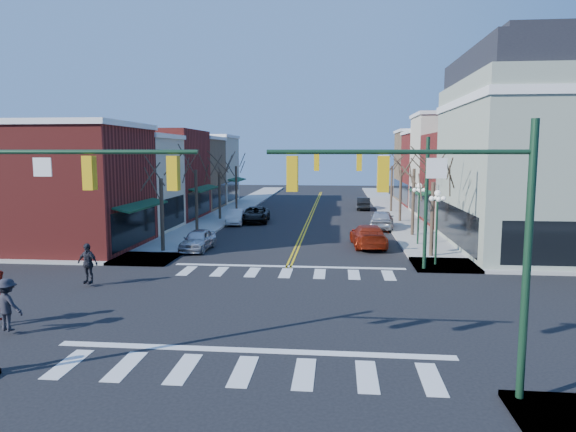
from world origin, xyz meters
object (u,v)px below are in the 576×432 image
(car_left_mid, at_px, (235,217))
(car_right_far, at_px, (363,203))
(lamppost_midblock, at_px, (419,203))
(car_right_near, at_px, (368,236))
(pedestrian_dark_b, at_px, (7,305))
(lamppost_corner, at_px, (437,215))
(victorian_corner, at_px, (553,148))
(car_left_far, at_px, (256,215))
(car_right_mid, at_px, (382,219))
(pedestrian_red_b, at_px, (0,296))
(pedestrian_dark_a, at_px, (88,263))
(car_left_near, at_px, (198,240))

(car_left_mid, height_order, car_right_far, car_right_far)
(car_right_far, bearing_deg, lamppost_midblock, 98.51)
(car_right_near, xyz_separation_m, pedestrian_dark_b, (-13.60, -18.32, 0.32))
(lamppost_corner, distance_m, car_right_far, 29.26)
(victorian_corner, relative_size, car_left_mid, 3.52)
(car_left_far, bearing_deg, car_right_mid, -19.41)
(lamppost_corner, bearing_deg, car_left_far, 126.81)
(lamppost_corner, distance_m, car_left_mid, 21.66)
(victorian_corner, height_order, pedestrian_red_b, victorian_corner)
(car_right_far, height_order, pedestrian_dark_a, pedestrian_dark_a)
(lamppost_corner, distance_m, lamppost_midblock, 6.50)
(car_left_mid, height_order, pedestrian_dark_b, pedestrian_dark_b)
(car_left_mid, relative_size, car_right_mid, 0.85)
(car_right_mid, distance_m, pedestrian_red_b, 30.38)
(car_left_far, xyz_separation_m, pedestrian_dark_b, (-4.00, -29.83, 0.37))
(car_right_far, bearing_deg, pedestrian_dark_b, 72.78)
(car_left_far, bearing_deg, lamppost_corner, -56.76)
(victorian_corner, distance_m, car_right_far, 26.20)
(lamppost_midblock, relative_size, pedestrian_red_b, 2.22)
(lamppost_corner, distance_m, car_right_mid, 14.47)
(lamppost_corner, height_order, pedestrian_dark_a, lamppost_corner)
(car_right_far, bearing_deg, car_left_near, 66.71)
(lamppost_midblock, xyz_separation_m, car_left_near, (-14.60, -2.93, -2.28))
(victorian_corner, xyz_separation_m, lamppost_midblock, (-8.30, 0.50, -3.70))
(car_left_mid, distance_m, pedestrian_dark_a, 21.91)
(car_left_near, distance_m, car_right_mid, 16.64)
(lamppost_midblock, height_order, pedestrian_red_b, lamppost_midblock)
(car_left_far, distance_m, pedestrian_dark_b, 30.10)
(car_left_mid, bearing_deg, victorian_corner, -28.92)
(lamppost_midblock, distance_m, pedestrian_dark_a, 21.42)
(lamppost_corner, height_order, car_left_near, lamppost_corner)
(car_right_mid, height_order, pedestrian_red_b, pedestrian_red_b)
(lamppost_midblock, height_order, pedestrian_dark_b, lamppost_midblock)
(car_right_far, relative_size, pedestrian_red_b, 2.12)
(victorian_corner, xyz_separation_m, car_left_far, (-21.30, 11.37, -5.95))
(car_left_near, height_order, pedestrian_dark_b, pedestrian_dark_b)
(victorian_corner, xyz_separation_m, pedestrian_dark_a, (-25.67, -11.89, -5.54))
(car_left_mid, bearing_deg, car_left_near, -95.68)
(pedestrian_dark_a, bearing_deg, pedestrian_red_b, -79.73)
(car_left_mid, bearing_deg, car_right_mid, -12.99)
(lamppost_corner, xyz_separation_m, car_right_far, (-2.61, 29.05, -2.28))
(victorian_corner, xyz_separation_m, car_right_far, (-10.91, 23.05, -5.98))
(lamppost_midblock, distance_m, pedestrian_dark_b, 25.54)
(pedestrian_red_b, bearing_deg, car_right_mid, -42.44)
(car_left_far, bearing_deg, victorian_corner, -31.67)
(car_left_near, bearing_deg, pedestrian_dark_b, -96.08)
(car_left_far, bearing_deg, car_right_far, 44.79)
(lamppost_corner, height_order, car_right_near, lamppost_corner)
(car_right_near, xyz_separation_m, pedestrian_red_b, (-14.49, -17.43, 0.36))
(pedestrian_dark_b, bearing_deg, lamppost_corner, -129.50)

